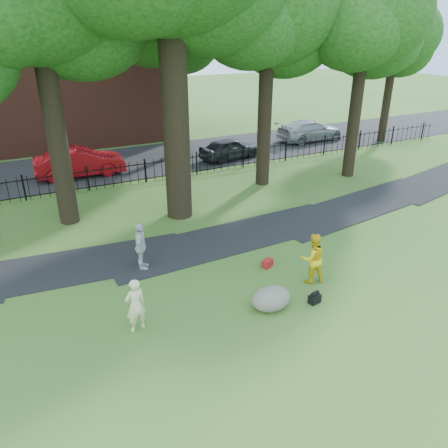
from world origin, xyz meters
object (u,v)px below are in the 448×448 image
man (312,258)px  red_sedan (80,162)px  woman (135,305)px  boulder (271,297)px

man → red_sedan: size_ratio=0.36×
woman → man: man is taller
woman → boulder: 3.98m
woman → red_sedan: bearing=-104.4°
woman → boulder: bearing=158.5°
man → boulder: (-1.97, -0.65, -0.50)m
man → woman: bearing=9.5°
woman → boulder: woman is taller
man → red_sedan: man is taller
man → boulder: bearing=29.1°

